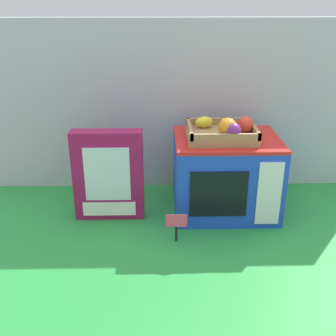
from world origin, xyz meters
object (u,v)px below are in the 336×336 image
Objects in this scene: cookie_set_box at (108,175)px; price_sign at (176,223)px; food_groups_crate at (224,132)px; toy_microwave at (225,175)px.

cookie_set_box is 3.29× the size of price_sign.
food_groups_crate is at bearing 49.18° from price_sign.
toy_microwave is 0.30m from price_sign.
food_groups_crate is at bearing 3.71° from cookie_set_box.
cookie_set_box reaches higher than toy_microwave.
food_groups_crate reaches higher than price_sign.
toy_microwave is 3.72× the size of price_sign.
cookie_set_box is at bearing -174.37° from toy_microwave.
price_sign is (0.24, -0.17, -0.10)m from cookie_set_box.
food_groups_crate is 0.36m from price_sign.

